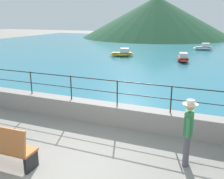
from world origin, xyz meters
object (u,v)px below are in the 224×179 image
bench_main (2,146)px  boat_4 (204,48)px  boat_0 (183,58)px  boat_1 (122,53)px  person_walking (188,129)px

bench_main → boat_4: 27.00m
boat_0 → boat_1: same height
boat_1 → boat_4: 10.63m
bench_main → person_walking: person_walking is taller
boat_0 → boat_4: same height
boat_4 → person_walking: bearing=-87.3°
boat_0 → boat_4: 9.12m
bench_main → boat_4: size_ratio=0.70×
bench_main → person_walking: size_ratio=0.98×
person_walking → bench_main: bearing=-156.7°
person_walking → boat_1: (-8.01, 16.82, -0.65)m
boat_4 → bench_main: bearing=-96.6°
boat_1 → person_walking: bearing=-64.5°
bench_main → person_walking: 4.69m
boat_0 → boat_4: size_ratio=0.99×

